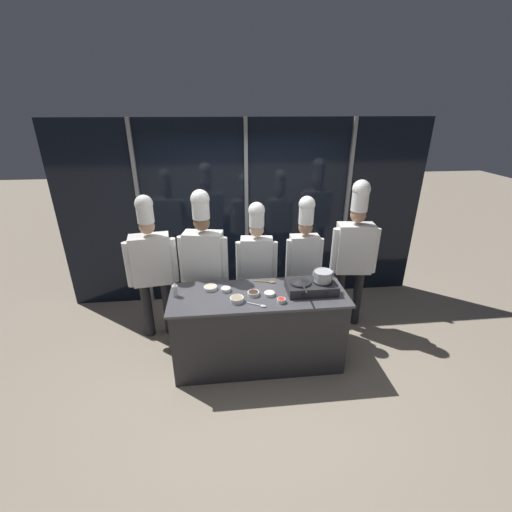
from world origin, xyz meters
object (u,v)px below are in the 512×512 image
object	(u,v)px
prep_bowl_bell_pepper	(281,300)
serving_spoon_solid	(260,305)
chef_apprentice	(354,248)
prep_bowl_garlic	(269,294)
squeeze_bottle_clear	(175,290)
portable_stove	(311,287)
chef_line	(257,260)
frying_pan	(301,281)
prep_bowl_soy_glaze	(253,293)
stock_pot	(323,276)
prep_bowl_rice	(226,289)
prep_bowl_mushrooms	(237,299)
serving_spoon_slotted	(269,282)
chef_head	(151,261)
prep_bowl_chicken	(210,288)
chef_sous	(204,258)
chef_pastry	(304,254)

from	to	relation	value
prep_bowl_bell_pepper	serving_spoon_solid	world-z (taller)	prep_bowl_bell_pepper
chef_apprentice	prep_bowl_garlic	bearing A→B (deg)	36.03
squeeze_bottle_clear	chef_apprentice	bearing A→B (deg)	15.11
portable_stove	chef_line	distance (m)	0.84
frying_pan	prep_bowl_soy_glaze	xyz separation A→B (m)	(-0.53, -0.01, -0.11)
stock_pot	prep_bowl_rice	bearing A→B (deg)	174.54
prep_bowl_garlic	prep_bowl_mushrooms	world-z (taller)	prep_bowl_mushrooms
prep_bowl_bell_pepper	serving_spoon_solid	bearing A→B (deg)	-168.88
portable_stove	serving_spoon_slotted	size ratio (longest dim) A/B	2.10
stock_pot	prep_bowl_mushrooms	size ratio (longest dim) A/B	1.51
portable_stove	chef_head	size ratio (longest dim) A/B	0.29
frying_pan	squeeze_bottle_clear	distance (m)	1.38
prep_bowl_chicken	frying_pan	bearing A→B (deg)	-9.42
prep_bowl_rice	chef_head	world-z (taller)	chef_head
serving_spoon_solid	chef_apprentice	distance (m)	1.62
chef_apprentice	prep_bowl_mushrooms	bearing A→B (deg)	32.78
prep_bowl_mushrooms	serving_spoon_slotted	bearing A→B (deg)	43.82
prep_bowl_rice	serving_spoon_slotted	world-z (taller)	prep_bowl_rice
squeeze_bottle_clear	serving_spoon_slotted	world-z (taller)	squeeze_bottle_clear
prep_bowl_bell_pepper	chef_apprentice	bearing A→B (deg)	37.87
prep_bowl_bell_pepper	portable_stove	bearing A→B (deg)	28.39
prep_bowl_garlic	prep_bowl_mushrooms	size ratio (longest dim) A/B	0.80
chef_sous	chef_line	size ratio (longest dim) A/B	1.10
chef_pastry	chef_line	bearing A→B (deg)	2.83
chef_sous	prep_bowl_rice	bearing A→B (deg)	128.13
prep_bowl_garlic	chef_head	bearing A→B (deg)	152.19
stock_pot	chef_head	world-z (taller)	chef_head
stock_pot	prep_bowl_mushrooms	xyz separation A→B (m)	(-0.97, -0.13, -0.15)
squeeze_bottle_clear	prep_bowl_bell_pepper	bearing A→B (deg)	-12.68
chef_sous	prep_bowl_bell_pepper	bearing A→B (deg)	147.34
portable_stove	prep_bowl_chicken	bearing A→B (deg)	171.87
stock_pot	chef_sous	xyz separation A→B (m)	(-1.33, 0.58, 0.02)
prep_bowl_mushrooms	chef_sous	distance (m)	0.82
portable_stove	squeeze_bottle_clear	world-z (taller)	squeeze_bottle_clear
prep_bowl_rice	serving_spoon_slotted	size ratio (longest dim) A/B	0.43
prep_bowl_garlic	prep_bowl_soy_glaze	bearing A→B (deg)	172.47
stock_pot	squeeze_bottle_clear	xyz separation A→B (m)	(-1.63, 0.05, -0.11)
prep_bowl_mushrooms	chef_sous	xyz separation A→B (m)	(-0.36, 0.72, 0.18)
stock_pot	prep_bowl_mushrooms	bearing A→B (deg)	-172.09
prep_bowl_rice	prep_bowl_soy_glaze	xyz separation A→B (m)	(0.30, -0.12, 0.00)
prep_bowl_mushrooms	chef_line	size ratio (longest dim) A/B	0.08
prep_bowl_soy_glaze	chef_apprentice	xyz separation A→B (m)	(1.38, 0.67, 0.21)
prep_bowl_mushrooms	chef_pastry	world-z (taller)	chef_pastry
prep_bowl_chicken	chef_sous	bearing A→B (deg)	100.16
prep_bowl_soy_glaze	chef_sous	distance (m)	0.83
prep_bowl_mushrooms	chef_sous	bearing A→B (deg)	116.60
chef_line	chef_pastry	world-z (taller)	chef_pastry
chef_line	chef_pastry	distance (m)	0.62
portable_stove	chef_pastry	distance (m)	0.67
frying_pan	prep_bowl_bell_pepper	world-z (taller)	frying_pan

